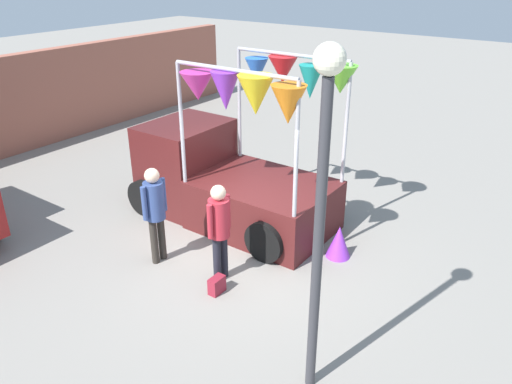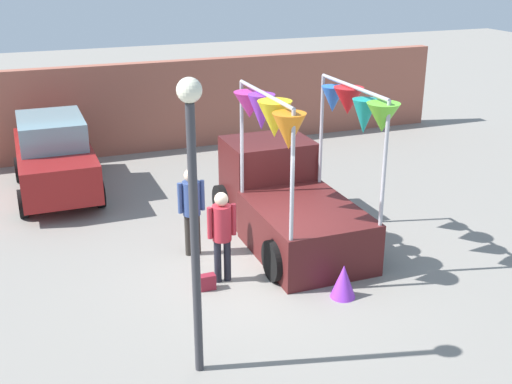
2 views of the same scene
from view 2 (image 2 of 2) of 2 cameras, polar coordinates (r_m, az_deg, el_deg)
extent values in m
plane|color=gray|center=(12.14, 0.88, -6.78)|extent=(60.00, 60.00, 0.00)
cube|color=#4C1919|center=(12.46, 4.47, -3.52)|extent=(1.90, 2.60, 1.00)
cube|color=#4C1919|center=(14.01, 1.04, 1.12)|extent=(1.80, 1.40, 1.80)
cube|color=#8CB2C6|center=(13.87, 1.05, 2.87)|extent=(1.76, 1.37, 0.60)
cylinder|color=black|center=(14.20, -3.06, -0.88)|extent=(0.22, 0.76, 0.76)
cylinder|color=black|center=(14.85, 3.92, 0.09)|extent=(0.22, 0.76, 0.76)
cylinder|color=black|center=(11.59, 1.66, -6.10)|extent=(0.22, 0.76, 0.76)
cylinder|color=black|center=(12.37, 9.84, -4.58)|extent=(0.22, 0.76, 0.76)
cylinder|color=#A5A5AD|center=(12.64, -1.27, 4.78)|extent=(0.07, 0.07, 2.26)
cylinder|color=#A5A5AD|center=(13.31, 5.83, 5.49)|extent=(0.07, 0.07, 2.26)
cylinder|color=#A5A5AD|center=(10.49, 3.25, 1.32)|extent=(0.07, 0.07, 2.26)
cylinder|color=#A5A5AD|center=(11.28, 11.36, 2.36)|extent=(0.07, 0.07, 2.26)
cylinder|color=#A5A5AD|center=(11.26, 0.81, 8.70)|extent=(0.07, 2.44, 0.07)
cylinder|color=#A5A5AD|center=(12.00, 8.65, 9.23)|extent=(0.07, 2.44, 0.07)
cone|color=orange|center=(10.42, 2.95, 5.40)|extent=(0.79, 0.79, 0.60)
cone|color=#66CC33|center=(11.20, 11.19, 6.51)|extent=(0.81, 0.81, 0.50)
cone|color=yellow|center=(10.94, 1.66, 6.49)|extent=(0.70, 0.70, 0.63)
cone|color=teal|center=(11.73, 9.58, 6.65)|extent=(0.63, 0.63, 0.62)
cone|color=purple|center=(11.50, 0.49, 7.11)|extent=(0.62, 0.62, 0.64)
cone|color=red|center=(12.21, 8.19, 8.03)|extent=(0.71, 0.71, 0.51)
cone|color=#D83399|center=(12.05, -0.58, 7.75)|extent=(0.83, 0.83, 0.49)
cone|color=blue|center=(12.75, 6.84, 8.20)|extent=(0.65, 0.65, 0.51)
cube|color=maroon|center=(16.22, -17.41, 2.43)|extent=(1.70, 4.00, 0.90)
cube|color=#72939E|center=(16.15, -17.75, 5.21)|extent=(1.50, 2.10, 0.66)
cylinder|color=black|center=(17.53, -20.34, 1.88)|extent=(0.18, 0.64, 0.64)
cylinder|color=black|center=(17.60, -14.84, 2.57)|extent=(0.18, 0.64, 0.64)
cylinder|color=black|center=(15.17, -20.03, -0.97)|extent=(0.18, 0.64, 0.64)
cylinder|color=black|center=(15.25, -13.69, -0.15)|extent=(0.18, 0.64, 0.64)
cylinder|color=black|center=(11.51, -3.42, -6.16)|extent=(0.13, 0.13, 0.82)
cylinder|color=black|center=(11.56, -2.57, -6.02)|extent=(0.13, 0.13, 0.82)
cylinder|color=#B22633|center=(11.23, -3.06, -2.76)|extent=(0.34, 0.34, 0.65)
sphere|color=beige|center=(11.06, -3.11, -0.65)|extent=(0.24, 0.24, 0.24)
cylinder|color=#B22633|center=(11.15, -4.14, -2.77)|extent=(0.09, 0.09, 0.58)
cylinder|color=#B22633|center=(11.28, -2.00, -2.45)|extent=(0.09, 0.09, 0.58)
cylinder|color=#2D2823|center=(12.53, -6.05, -3.83)|extent=(0.13, 0.13, 0.84)
cylinder|color=#2D2823|center=(12.58, -5.26, -3.71)|extent=(0.13, 0.13, 0.84)
cylinder|color=#33477F|center=(12.26, -5.78, -0.56)|extent=(0.34, 0.34, 0.67)
sphere|color=beige|center=(12.10, -5.85, 1.46)|extent=(0.25, 0.25, 0.25)
cylinder|color=#33477F|center=(12.20, -6.78, -0.55)|extent=(0.09, 0.09, 0.60)
cylinder|color=#33477F|center=(12.30, -4.80, -0.29)|extent=(0.09, 0.09, 0.60)
cube|color=maroon|center=(11.40, -4.34, -7.99)|extent=(0.28, 0.16, 0.28)
cylinder|color=#333338|center=(8.55, -5.44, -4.87)|extent=(0.12, 0.12, 3.87)
sphere|color=#F2EDCC|center=(7.87, -5.96, 8.99)|extent=(0.32, 0.32, 0.32)
cube|color=#9E5947|center=(19.16, -8.38, 7.56)|extent=(18.00, 0.36, 2.60)
cone|color=purple|center=(11.17, 7.78, -7.86)|extent=(0.54, 0.54, 0.60)
camera|label=1|loc=(5.78, -43.84, 7.53)|focal=35.00mm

